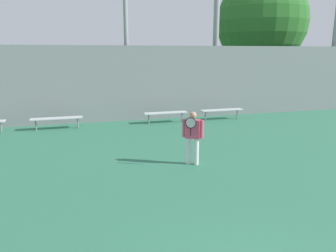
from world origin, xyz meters
name	(u,v)px	position (x,y,z in m)	size (l,w,h in m)	color
tennis_player	(193,135)	(0.79, 6.43, 0.88)	(0.56, 0.53, 1.54)	silver
bench_courtside_far	(166,113)	(1.53, 12.08, 0.45)	(1.98, 0.40, 0.49)	silver
bench_adjacent_court	(57,119)	(-3.19, 12.08, 0.45)	(2.09, 0.40, 0.49)	silver
bench_by_gate	(222,110)	(4.31, 12.08, 0.45)	(2.07, 0.40, 0.49)	silver
back_fence	(128,84)	(0.00, 13.08, 1.73)	(34.40, 0.06, 3.47)	gray
tree_green_broad	(262,22)	(9.83, 18.21, 5.14)	(6.00, 6.00, 8.15)	brown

